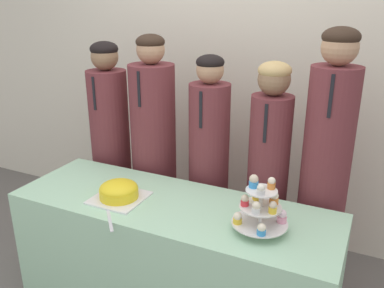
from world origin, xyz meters
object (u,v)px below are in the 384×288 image
Objects in this scene: student_2 at (208,173)px; student_3 at (267,183)px; student_4 at (324,180)px; cupcake_stand at (261,207)px; student_0 at (111,152)px; cake_knife at (108,211)px; student_1 at (154,158)px; round_cake at (119,191)px.

student_3 is (0.39, -0.00, 0.01)m from student_2.
student_3 is 0.88× the size of student_4.
student_0 is (-1.26, 0.55, -0.13)m from cupcake_stand.
student_2 reaches higher than cake_knife.
student_1 is at bearing 180.00° from student_4.
student_3 is at bearing -0.00° from student_2.
student_3 is at bearing 40.35° from round_cake.
cupcake_stand is 0.19× the size of student_2.
cake_knife is at bearing -78.65° from student_1.
student_1 is at bearing 101.40° from round_cake.
student_2 reaches higher than cupcake_stand.
round_cake reaches higher than cake_knife.
cake_knife is at bearing -132.23° from student_3.
student_1 is 1.07× the size of student_2.
student_0 is at bearing 129.51° from round_cake.
student_3 reaches higher than round_cake.
cupcake_stand is 0.19× the size of student_3.
student_0 reaches higher than student_2.
student_0 is at bearing 180.00° from student_3.
student_2 is 0.89× the size of student_4.
student_4 is (0.71, 0.00, 0.10)m from student_2.
student_0 is 0.76m from student_2.
cake_knife is 0.16× the size of student_0.
student_4 is at bearing 69.33° from cupcake_stand.
student_1 reaches higher than student_2.
cake_knife is (0.03, -0.14, -0.05)m from round_cake.
student_4 is (0.97, 0.71, 0.07)m from cake_knife.
student_4 is (1.00, 0.57, 0.03)m from round_cake.
student_4 reaches higher than cake_knife.
student_0 is 0.96× the size of student_1.
student_4 reaches higher than student_1.
cupcake_stand is (0.79, 0.02, 0.08)m from round_cake.
cake_knife is 0.17× the size of student_2.
student_3 is at bearing 101.97° from cupcake_stand.
student_2 is at bearing 132.63° from cupcake_stand.
round_cake is at bearing -78.60° from student_1.
student_3 is at bearing -180.00° from student_4.
cupcake_stand is at bearing -47.37° from student_2.
student_1 is at bearing 180.00° from student_2.
student_3 is (0.79, -0.00, -0.03)m from student_1.
student_0 is (-0.50, 0.71, -0.00)m from cake_knife.
cake_knife is 0.16× the size of student_1.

